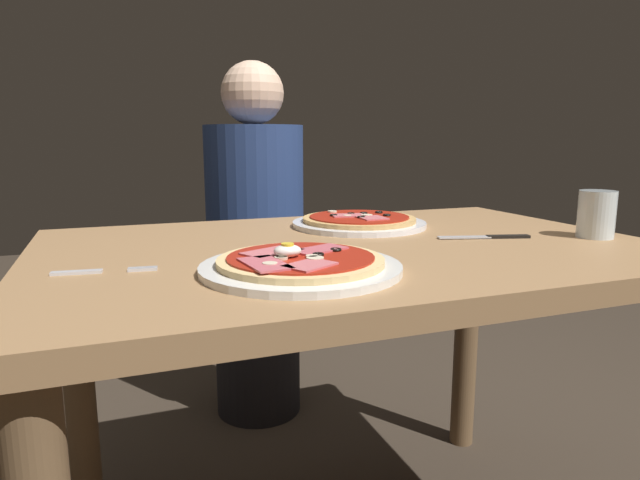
% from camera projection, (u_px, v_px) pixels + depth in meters
% --- Properties ---
extents(dining_table, '(1.20, 0.81, 0.73)m').
position_uv_depth(dining_table, '(350.00, 299.00, 1.11)').
color(dining_table, '#9E754C').
rests_on(dining_table, ground).
extents(pizza_foreground, '(0.32, 0.32, 0.05)m').
position_uv_depth(pizza_foreground, '(300.00, 264.00, 0.86)').
color(pizza_foreground, white).
rests_on(pizza_foreground, dining_table).
extents(pizza_across_left, '(0.32, 0.32, 0.03)m').
position_uv_depth(pizza_across_left, '(359.00, 222.00, 1.30)').
color(pizza_across_left, white).
rests_on(pizza_across_left, dining_table).
extents(water_glass_near, '(0.07, 0.07, 0.10)m').
position_uv_depth(water_glass_near, '(596.00, 217.00, 1.15)').
color(water_glass_near, silver).
rests_on(water_glass_near, dining_table).
extents(fork, '(0.16, 0.03, 0.00)m').
position_uv_depth(fork, '(96.00, 271.00, 0.85)').
color(fork, silver).
rests_on(fork, dining_table).
extents(knife, '(0.19, 0.07, 0.01)m').
position_uv_depth(knife, '(490.00, 237.00, 1.15)').
color(knife, silver).
rests_on(knife, dining_table).
extents(diner_person, '(0.32, 0.32, 1.18)m').
position_uv_depth(diner_person, '(255.00, 253.00, 1.84)').
color(diner_person, black).
rests_on(diner_person, ground).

